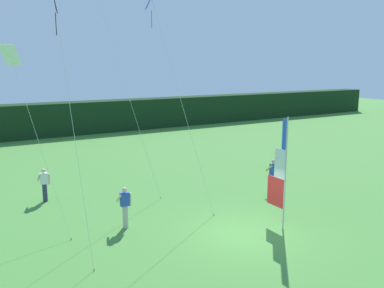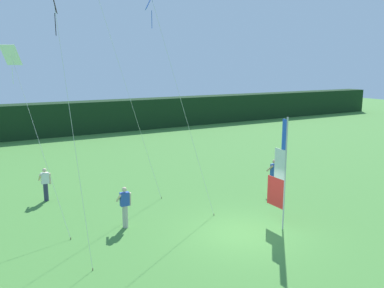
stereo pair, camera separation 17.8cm
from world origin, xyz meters
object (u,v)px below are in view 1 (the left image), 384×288
at_px(banner_flag, 280,175).
at_px(person_near_banner, 125,206).
at_px(person_mid_field, 273,175).
at_px(person_far_left, 44,184).
at_px(kite_blue_diamond_3, 154,8).
at_px(kite_black_diamond_2, 58,23).
at_px(kite_white_diamond_4, 13,63).

relative_size(banner_flag, person_near_banner, 2.67).
distance_m(person_near_banner, person_mid_field, 8.23).
bearing_deg(person_far_left, person_mid_field, -23.64).
xyz_separation_m(person_near_banner, kite_blue_diamond_3, (1.84, 0.82, 7.84)).
xyz_separation_m(banner_flag, kite_black_diamond_2, (-7.86, 1.99, 5.65)).
xyz_separation_m(kite_black_diamond_2, kite_white_diamond_4, (-0.90, 4.40, -1.25)).
relative_size(banner_flag, kite_blue_diamond_3, 0.47).
height_order(kite_blue_diamond_3, kite_white_diamond_4, kite_blue_diamond_3).
distance_m(kite_blue_diamond_3, kite_white_diamond_4, 6.16).
distance_m(person_mid_field, kite_blue_diamond_3, 10.09).
xyz_separation_m(person_mid_field, kite_white_diamond_4, (-11.55, 2.91, 5.62)).
bearing_deg(banner_flag, person_far_left, 133.44).
height_order(person_near_banner, person_far_left, person_near_banner).
bearing_deg(kite_blue_diamond_3, kite_black_diamond_2, -156.35).
bearing_deg(kite_blue_diamond_3, person_mid_field, -3.41).
height_order(person_near_banner, kite_blue_diamond_3, kite_blue_diamond_3).
distance_m(person_near_banner, kite_white_diamond_4, 7.37).
bearing_deg(person_mid_field, person_near_banner, -176.94).
bearing_deg(kite_white_diamond_4, person_near_banner, -45.10).
distance_m(person_near_banner, person_far_left, 5.45).
xyz_separation_m(kite_blue_diamond_3, kite_white_diamond_4, (-5.17, 2.53, -2.18)).
bearing_deg(kite_blue_diamond_3, kite_white_diamond_4, 153.98).
bearing_deg(person_mid_field, banner_flag, -128.66).
bearing_deg(person_near_banner, kite_white_diamond_4, 134.90).
distance_m(person_mid_field, kite_white_diamond_4, 13.17).
relative_size(kite_black_diamond_2, kite_white_diamond_4, 1.21).
distance_m(kite_black_diamond_2, kite_blue_diamond_3, 4.75).
bearing_deg(kite_white_diamond_4, person_far_left, 55.21).
xyz_separation_m(banner_flag, person_near_banner, (-5.43, 3.05, -1.27)).
distance_m(person_near_banner, kite_black_diamond_2, 7.40).
distance_m(kite_black_diamond_2, kite_white_diamond_4, 4.66).
relative_size(person_mid_field, kite_white_diamond_4, 0.24).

